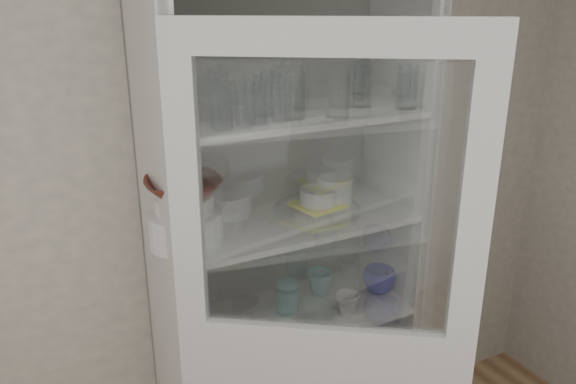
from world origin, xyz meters
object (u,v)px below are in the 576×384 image
terracotta_bowl (183,187)px  mug_white (347,304)px  measuring_cups (231,337)px  glass_platter (317,209)px  grey_bowl_stack (335,192)px  goblet_0 (217,88)px  mug_blue (379,280)px  goblet_2 (281,84)px  teal_jar (287,297)px  white_canister (186,317)px  white_ramekin (317,196)px  goblet_1 (294,83)px  tin_box (354,364)px  yellow_trivet (317,205)px  goblet_3 (363,77)px  mug_teal (320,283)px  plate_stack_back (227,203)px  pantry_cabinet (281,286)px  plate_stack_front (186,228)px

terracotta_bowl → mug_white: bearing=-7.2°
mug_white → measuring_cups: mug_white is taller
glass_platter → grey_bowl_stack: bearing=9.9°
goblet_0 → mug_blue: 1.07m
goblet_2 → teal_jar: (-0.02, -0.08, -0.83)m
measuring_cups → white_canister: white_canister is taller
goblet_2 → white_ramekin: (0.12, -0.08, -0.43)m
goblet_1 → teal_jar: (-0.06, -0.06, -0.83)m
measuring_cups → teal_jar: bearing=19.7°
goblet_0 → glass_platter: goblet_0 is taller
white_ramekin → tin_box: 0.86m
goblet_0 → mug_white: 0.97m
yellow_trivet → tin_box: 0.82m
goblet_3 → teal_jar: goblet_3 is taller
tin_box → white_canister: bearing=178.6°
yellow_trivet → mug_blue: size_ratio=1.24×
glass_platter → mug_teal: 0.36m
tin_box → grey_bowl_stack: bearing=172.4°
goblet_1 → measuring_cups: goblet_1 is taller
white_ramekin → grey_bowl_stack: grey_bowl_stack is taller
mug_teal → white_canister: 0.59m
plate_stack_back → white_ramekin: (0.32, -0.14, 0.02)m
terracotta_bowl → yellow_trivet: (0.54, 0.06, -0.18)m
pantry_cabinet → measuring_cups: 0.33m
goblet_0 → plate_stack_front: size_ratio=0.76×
pantry_cabinet → measuring_cups: (-0.28, -0.16, -0.06)m
goblet_0 → measuring_cups: goblet_0 is taller
glass_platter → goblet_0: bearing=170.3°
glass_platter → goblet_1: bearing=141.4°
goblet_1 → plate_stack_back: size_ratio=0.94×
pantry_cabinet → goblet_0: 0.85m
plate_stack_back → yellow_trivet: (0.32, -0.14, -0.02)m
measuring_cups → goblet_0: bearing=74.1°
mug_blue → mug_teal: size_ratio=1.20×
pantry_cabinet → goblet_3: (0.38, 0.03, 0.81)m
tin_box → white_ramekin: bearing=179.8°
goblet_2 → grey_bowl_stack: goblet_2 is taller
yellow_trivet → plate_stack_back: bearing=156.9°
white_ramekin → teal_jar: white_ramekin is taller
goblet_1 → mug_teal: size_ratio=1.56×
teal_jar → measuring_cups: (-0.28, -0.10, -0.04)m
tin_box → mug_white: bearing=-136.4°
goblet_2 → mug_white: bearing=-50.0°
terracotta_bowl → teal_jar: (0.41, 0.06, -0.54)m
plate_stack_front → glass_platter: (0.54, 0.06, -0.05)m
goblet_1 → mug_blue: goblet_1 is taller
goblet_0 → plate_stack_back: bearing=55.9°
goblet_0 → yellow_trivet: goblet_0 is taller
yellow_trivet → white_canister: bearing=178.2°
mug_teal → terracotta_bowl: bearing=-179.2°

